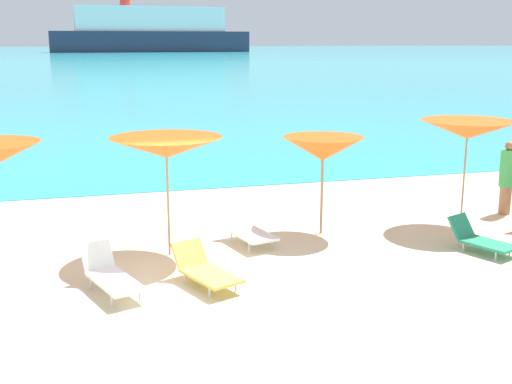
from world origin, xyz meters
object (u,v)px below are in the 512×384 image
(umbrella_3, at_px, (166,148))
(lounge_chair_4, at_px, (110,275))
(lounge_chair_2, at_px, (248,230))
(lounge_chair_3, at_px, (480,238))
(umbrella_4, at_px, (323,149))
(lounge_chair_5, at_px, (205,269))
(cruise_ship, at_px, (151,32))
(umbrella_5, at_px, (468,130))
(beachgoer_1, at_px, (507,176))

(umbrella_3, bearing_deg, lounge_chair_4, -126.62)
(lounge_chair_2, height_order, lounge_chair_3, lounge_chair_2)
(umbrella_3, relative_size, umbrella_4, 1.10)
(lounge_chair_5, height_order, cruise_ship, cruise_ship)
(umbrella_5, xyz_separation_m, lounge_chair_4, (-7.76, -1.84, -1.88))
(umbrella_3, height_order, lounge_chair_3, umbrella_3)
(umbrella_3, xyz_separation_m, umbrella_5, (6.56, 0.22, 0.07))
(lounge_chair_2, xyz_separation_m, cruise_ship, (23.32, 222.69, 6.65))
(umbrella_4, height_order, lounge_chair_3, umbrella_4)
(umbrella_3, bearing_deg, lounge_chair_3, -13.35)
(beachgoer_1, bearing_deg, lounge_chair_4, -147.45)
(umbrella_3, height_order, umbrella_5, umbrella_5)
(lounge_chair_2, distance_m, beachgoer_1, 6.59)
(cruise_ship, bearing_deg, umbrella_4, -98.27)
(umbrella_5, height_order, lounge_chair_3, umbrella_5)
(lounge_chair_2, relative_size, lounge_chair_3, 1.03)
(lounge_chair_4, bearing_deg, umbrella_5, -5.63)
(umbrella_3, xyz_separation_m, lounge_chair_5, (0.36, -1.74, -1.83))
(umbrella_5, bearing_deg, lounge_chair_2, 179.55)
(beachgoer_1, bearing_deg, lounge_chair_3, -116.70)
(lounge_chair_2, bearing_deg, umbrella_4, -3.33)
(umbrella_3, height_order, lounge_chair_4, umbrella_3)
(lounge_chair_4, height_order, cruise_ship, cruise_ship)
(umbrella_5, relative_size, beachgoer_1, 1.35)
(lounge_chair_4, bearing_deg, cruise_ship, 64.40)
(lounge_chair_4, bearing_deg, lounge_chair_5, -23.44)
(cruise_ship, bearing_deg, lounge_chair_3, -97.56)
(beachgoer_1, relative_size, cruise_ship, 0.03)
(umbrella_3, relative_size, lounge_chair_3, 1.61)
(umbrella_5, distance_m, lounge_chair_3, 2.59)
(lounge_chair_2, height_order, beachgoer_1, beachgoer_1)
(umbrella_3, relative_size, lounge_chair_4, 1.40)
(lounge_chair_5, xyz_separation_m, beachgoer_1, (7.82, 2.64, 0.64))
(umbrella_5, relative_size, lounge_chair_3, 1.67)
(lounge_chair_3, bearing_deg, beachgoer_1, 22.67)
(beachgoer_1, distance_m, cruise_ship, 222.77)
(umbrella_5, distance_m, lounge_chair_2, 5.26)
(umbrella_4, relative_size, lounge_chair_3, 1.47)
(umbrella_4, distance_m, lounge_chair_2, 2.32)
(lounge_chair_2, bearing_deg, lounge_chair_4, -160.46)
(lounge_chair_2, bearing_deg, cruise_ship, 70.23)
(lounge_chair_4, distance_m, cruise_ship, 226.19)
(lounge_chair_5, distance_m, beachgoer_1, 8.28)
(lounge_chair_2, distance_m, lounge_chair_4, 3.41)
(umbrella_5, bearing_deg, lounge_chair_3, -110.91)
(umbrella_4, height_order, lounge_chair_4, umbrella_4)
(beachgoer_1, bearing_deg, umbrella_5, -139.79)
(umbrella_4, height_order, lounge_chair_5, umbrella_4)
(lounge_chair_2, height_order, lounge_chair_4, lounge_chair_4)
(umbrella_4, distance_m, lounge_chair_5, 4.10)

